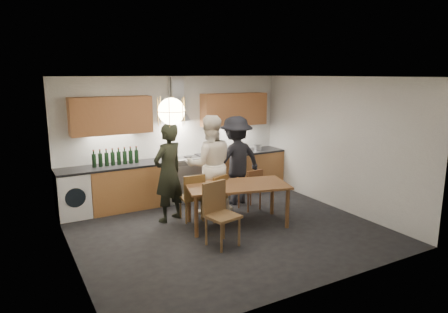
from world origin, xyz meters
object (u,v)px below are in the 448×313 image
stock_pot (257,148)px  wine_bottles (116,157)px  mixing_bowl (222,152)px  chair_front (219,209)px  dining_table (237,189)px  person_left (168,173)px  person_mid (210,165)px  person_right (236,160)px  chair_back_left (193,194)px

stock_pot → wine_bottles: 3.28m
mixing_bowl → chair_front: bearing=-120.0°
dining_table → wine_bottles: (-1.63, 1.89, 0.41)m
person_left → mixing_bowl: bearing=-173.3°
person_mid → mixing_bowl: 1.27m
dining_table → wine_bottles: 2.53m
person_right → wine_bottles: (-2.25, 0.81, 0.16)m
chair_back_left → chair_front: chair_front is taller
stock_pot → person_mid: bearing=-150.2°
person_left → person_mid: size_ratio=0.95×
person_mid → person_right: (0.74, 0.28, -0.04)m
chair_front → wine_bottles: size_ratio=1.10×
dining_table → chair_back_left: chair_back_left is taller
dining_table → wine_bottles: bearing=145.4°
wine_bottles → chair_front: bearing=-68.7°
dining_table → person_right: bearing=75.0°
chair_front → wine_bottles: 2.68m
mixing_bowl → stock_pot: size_ratio=2.00×
person_left → person_right: bearing=165.9°
dining_table → chair_front: bearing=-125.7°
mixing_bowl → person_right: bearing=-95.2°
chair_front → person_left: bearing=90.2°
wine_bottles → person_mid: bearing=-35.9°
person_left → stock_pot: size_ratio=10.39×
dining_table → stock_pot: 2.47m
person_left → mixing_bowl: 1.92m
chair_back_left → person_left: bearing=-30.6°
chair_back_left → wine_bottles: (-1.02, 1.35, 0.56)m
person_right → mixing_bowl: bearing=-99.7°
mixing_bowl → stock_pot: stock_pot is taller
person_mid → person_right: person_mid is taller
person_left → person_right: 1.61m
dining_table → person_right: size_ratio=1.06×
person_left → wine_bottles: (-0.66, 1.09, 0.17)m
wine_bottles → person_left: bearing=-58.8°
stock_pot → person_left: bearing=-158.7°
person_left → person_mid: 0.84m
stock_pot → chair_back_left: bearing=-150.5°
chair_back_left → person_left: (-0.36, 0.26, 0.39)m
dining_table → chair_front: size_ratio=1.93×
chair_back_left → stock_pot: bearing=-145.7°
dining_table → mixing_bowl: 1.93m
person_left → person_right: (1.59, 0.28, 0.01)m
person_right → chair_back_left: bearing=19.2°
person_mid → wine_bottles: person_mid is taller
chair_back_left → stock_pot: stock_pot is taller
chair_front → stock_pot: size_ratio=5.77×
dining_table → person_mid: person_mid is taller
dining_table → person_left: size_ratio=1.07×
dining_table → person_mid: size_ratio=1.02×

